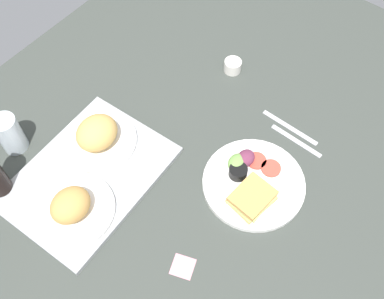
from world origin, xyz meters
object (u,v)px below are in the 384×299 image
Objects in this scene: plate_with_salad at (251,183)px; drinking_glass at (10,134)px; serving_tray at (89,176)px; knife at (290,127)px; espresso_cup at (233,66)px; bread_plate_far at (98,136)px; bread_plate_near at (72,207)px; fork at (296,141)px; sticky_note at (183,267)px.

plate_with_salad is 2.29× the size of drinking_glass.
knife is (49.41, -36.05, -0.55)cm from serving_tray.
espresso_cup reaches higher than knife.
plate_with_salad is at bearing -69.31° from bread_plate_far.
bread_plate_far is (20.03, 9.95, 0.74)cm from bread_plate_near.
bread_plate_far reaches higher than knife.
bread_plate_near is at bearing 60.64° from fork.
serving_tray is at bearing 83.98° from sticky_note.
plate_with_salad is 69.58cm from drinking_glass.
bread_plate_near is 66.65cm from fork.
bread_plate_far is 3.88× the size of espresso_cup.
plate_with_salad is (36.02, -32.36, -3.00)cm from bread_plate_near.
drinking_glass is at bearing 127.43° from bread_plate_far.
bread_plate_near is 3.90× the size of espresso_cup.
sticky_note is (1.48, -61.26, -6.17)cm from drinking_glass.
bread_plate_far reaches higher than serving_tray.
sticky_note is at bearing -78.55° from bread_plate_near.
plate_with_salad is 1.50× the size of knife.
bread_plate_far is at bearing 25.60° from serving_tray.
drinking_glass is at bearing 43.99° from knife.
sticky_note is at bearing -155.69° from espresso_cup.
fork is 5.00cm from knife.
espresso_cup is at bearing 41.82° from plate_with_salad.
drinking_glass is (4.91, 29.71, 1.53)cm from bread_plate_near.
bread_plate_far is at bearing 26.42° from bread_plate_near.
serving_tray is 61.30cm from fork.
fork is 3.04× the size of sticky_note.
fork is 50.39cm from sticky_note.
plate_with_salad reaches higher than serving_tray.
bread_plate_near is 68.25cm from espresso_cup.
drinking_glass reaches higher than plate_with_salad.
bread_plate_near reaches higher than plate_with_salad.
espresso_cup reaches higher than sticky_note.
knife is at bearing -47.84° from drinking_glass.
espresso_cup is at bearing -3.08° from bread_plate_near.
espresso_cup reaches higher than fork.
drinking_glass is 71.59cm from espresso_cup.
knife is at bearing -107.25° from espresso_cup.
espresso_cup is (32.08, 28.70, 0.29)cm from plate_with_salad.
knife is at bearing -27.28° from bread_plate_near.
serving_tray reaches higher than sticky_note.
bread_plate_near is at bearing -153.58° from bread_plate_far.
knife is 53.29cm from sticky_note.
bread_plate_near is at bearing 176.92° from espresso_cup.
bread_plate_near is 3.90× the size of sticky_note.
plate_with_salad is (25.75, -37.64, 0.91)cm from serving_tray.
plate_with_salad is 23.76cm from knife.
bread_plate_near is 1.15× the size of knife.
sticky_note is (-61.71, -27.88, -1.94)cm from espresso_cup.
bread_plate_far is 57.08cm from knife.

